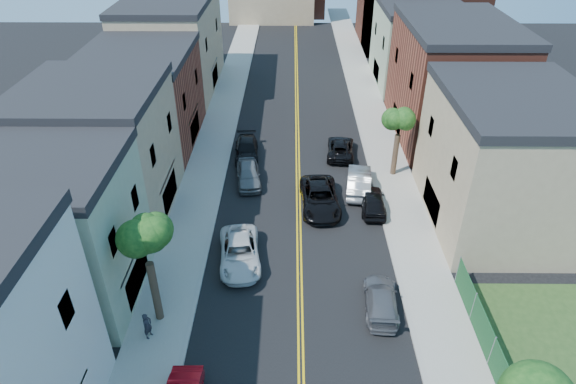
{
  "coord_description": "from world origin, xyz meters",
  "views": [
    {
      "loc": [
        -0.52,
        -5.35,
        21.11
      ],
      "look_at": [
        -0.78,
        24.18,
        2.0
      ],
      "focal_mm": 30.69,
      "sensor_mm": 36.0,
      "label": 1
    }
  ],
  "objects_px": {
    "grey_car_left": "(248,174)",
    "black_suv_lane": "(320,198)",
    "white_pickup": "(240,252)",
    "silver_car_right": "(359,181)",
    "dark_car_right_far": "(341,148)",
    "grey_car_right": "(381,300)",
    "black_car_right": "(373,201)",
    "black_car_left": "(247,149)",
    "pedestrian_left": "(147,326)"
  },
  "relations": [
    {
      "from": "grey_car_left",
      "to": "dark_car_right_far",
      "type": "relative_size",
      "value": 0.94
    },
    {
      "from": "dark_car_right_far",
      "to": "pedestrian_left",
      "type": "bearing_deg",
      "value": 65.57
    },
    {
      "from": "white_pickup",
      "to": "grey_car_left",
      "type": "height_order",
      "value": "grey_car_left"
    },
    {
      "from": "silver_car_right",
      "to": "pedestrian_left",
      "type": "xyz_separation_m",
      "value": [
        -12.92,
        -14.93,
        0.12
      ]
    },
    {
      "from": "grey_car_left",
      "to": "black_car_right",
      "type": "distance_m",
      "value": 10.23
    },
    {
      "from": "grey_car_left",
      "to": "grey_car_right",
      "type": "bearing_deg",
      "value": -65.74
    },
    {
      "from": "black_car_left",
      "to": "black_car_right",
      "type": "relative_size",
      "value": 1.13
    },
    {
      "from": "grey_car_left",
      "to": "white_pickup",
      "type": "bearing_deg",
      "value": -96.79
    },
    {
      "from": "black_car_right",
      "to": "pedestrian_left",
      "type": "xyz_separation_m",
      "value": [
        -13.65,
        -12.29,
        0.22
      ]
    },
    {
      "from": "black_car_left",
      "to": "grey_car_right",
      "type": "height_order",
      "value": "black_car_left"
    },
    {
      "from": "grey_car_right",
      "to": "black_car_right",
      "type": "relative_size",
      "value": 1.04
    },
    {
      "from": "white_pickup",
      "to": "silver_car_right",
      "type": "relative_size",
      "value": 1.07
    },
    {
      "from": "dark_car_right_far",
      "to": "black_suv_lane",
      "type": "distance_m",
      "value": 8.53
    },
    {
      "from": "white_pickup",
      "to": "silver_car_right",
      "type": "bearing_deg",
      "value": 38.14
    },
    {
      "from": "white_pickup",
      "to": "dark_car_right_far",
      "type": "relative_size",
      "value": 1.11
    },
    {
      "from": "white_pickup",
      "to": "black_car_right",
      "type": "distance_m",
      "value": 11.08
    },
    {
      "from": "silver_car_right",
      "to": "black_suv_lane",
      "type": "relative_size",
      "value": 0.87
    },
    {
      "from": "grey_car_left",
      "to": "grey_car_right",
      "type": "xyz_separation_m",
      "value": [
        8.63,
        -13.74,
        -0.13
      ]
    },
    {
      "from": "grey_car_right",
      "to": "black_car_left",
      "type": "bearing_deg",
      "value": -58.83
    },
    {
      "from": "grey_car_right",
      "to": "black_car_right",
      "type": "distance_m",
      "value": 10.02
    },
    {
      "from": "pedestrian_left",
      "to": "dark_car_right_far",
      "type": "bearing_deg",
      "value": -6.29
    },
    {
      "from": "black_car_left",
      "to": "dark_car_right_far",
      "type": "xyz_separation_m",
      "value": [
        8.32,
        0.38,
        -0.03
      ]
    },
    {
      "from": "black_car_right",
      "to": "black_suv_lane",
      "type": "distance_m",
      "value": 3.92
    },
    {
      "from": "grey_car_right",
      "to": "pedestrian_left",
      "type": "bearing_deg",
      "value": 14.69
    },
    {
      "from": "black_suv_lane",
      "to": "pedestrian_left",
      "type": "distance_m",
      "value": 15.92
    },
    {
      "from": "silver_car_right",
      "to": "dark_car_right_far",
      "type": "relative_size",
      "value": 1.04
    },
    {
      "from": "grey_car_left",
      "to": "black_car_left",
      "type": "height_order",
      "value": "grey_car_left"
    },
    {
      "from": "black_car_left",
      "to": "grey_car_right",
      "type": "distance_m",
      "value": 20.3
    },
    {
      "from": "grey_car_left",
      "to": "black_car_left",
      "type": "relative_size",
      "value": 0.93
    },
    {
      "from": "black_car_right",
      "to": "grey_car_right",
      "type": "bearing_deg",
      "value": 86.59
    },
    {
      "from": "grey_car_right",
      "to": "white_pickup",
      "type": "bearing_deg",
      "value": -20.9
    },
    {
      "from": "black_car_right",
      "to": "dark_car_right_far",
      "type": "xyz_separation_m",
      "value": [
        -1.7,
        8.53,
        -0.06
      ]
    },
    {
      "from": "black_car_left",
      "to": "grey_car_left",
      "type": "bearing_deg",
      "value": -87.8
    },
    {
      "from": "white_pickup",
      "to": "grey_car_right",
      "type": "distance_m",
      "value": 9.35
    },
    {
      "from": "pedestrian_left",
      "to": "black_car_right",
      "type": "bearing_deg",
      "value": -24.43
    },
    {
      "from": "white_pickup",
      "to": "grey_car_right",
      "type": "relative_size",
      "value": 1.2
    },
    {
      "from": "silver_car_right",
      "to": "dark_car_right_far",
      "type": "bearing_deg",
      "value": -73.17
    },
    {
      "from": "grey_car_right",
      "to": "black_suv_lane",
      "type": "relative_size",
      "value": 0.77
    },
    {
      "from": "silver_car_right",
      "to": "black_car_left",
      "type": "bearing_deg",
      "value": -23.17
    },
    {
      "from": "grey_car_right",
      "to": "pedestrian_left",
      "type": "distance_m",
      "value": 12.98
    },
    {
      "from": "black_car_left",
      "to": "pedestrian_left",
      "type": "relative_size",
      "value": 3.04
    },
    {
      "from": "dark_car_right_far",
      "to": "grey_car_right",
      "type": "bearing_deg",
      "value": 97.96
    },
    {
      "from": "grey_car_left",
      "to": "silver_car_right",
      "type": "distance_m",
      "value": 8.85
    },
    {
      "from": "grey_car_left",
      "to": "silver_car_right",
      "type": "relative_size",
      "value": 0.9
    },
    {
      "from": "grey_car_left",
      "to": "black_suv_lane",
      "type": "relative_size",
      "value": 0.78
    },
    {
      "from": "white_pickup",
      "to": "black_car_right",
      "type": "relative_size",
      "value": 1.24
    },
    {
      "from": "pedestrian_left",
      "to": "silver_car_right",
      "type": "bearing_deg",
      "value": -17.3
    },
    {
      "from": "black_car_right",
      "to": "dark_car_right_far",
      "type": "bearing_deg",
      "value": -77.08
    },
    {
      "from": "black_car_left",
      "to": "pedestrian_left",
      "type": "distance_m",
      "value": 20.76
    },
    {
      "from": "grey_car_right",
      "to": "silver_car_right",
      "type": "height_order",
      "value": "silver_car_right"
    }
  ]
}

